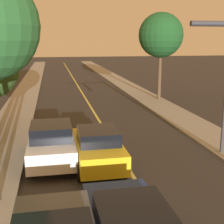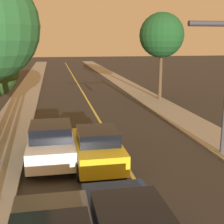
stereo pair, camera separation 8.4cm
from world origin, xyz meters
name	(u,v)px [view 2 (the right image)]	position (x,y,z in m)	size (l,w,h in m)	color
road_surface	(78,84)	(0.00, 36.00, 0.01)	(8.51, 80.00, 0.01)	#2D2B28
sidewalk_left	(31,85)	(-5.51, 36.00, 0.06)	(2.50, 80.00, 0.12)	gray
sidewalk_right	(122,82)	(5.51, 36.00, 0.06)	(2.50, 80.00, 0.12)	gray
car_near_lane_second	(97,147)	(-1.19, 10.48, 0.85)	(1.93, 4.08, 1.66)	gold
car_outer_lane_second	(51,143)	(-3.06, 11.29, 0.88)	(2.03, 4.24, 1.77)	white
streetlamp_right	(219,44)	(4.11, 10.80, 5.00)	(2.18, 0.36, 7.62)	#333338
tree_right_near	(162,35)	(6.26, 24.16, 5.56)	(3.77, 3.77, 7.35)	#4C3823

